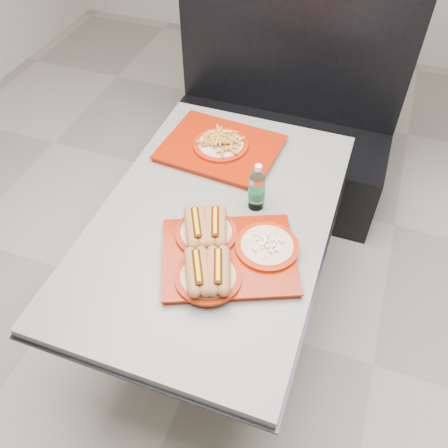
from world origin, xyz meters
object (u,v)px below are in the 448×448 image
(diner_table, at_px, (214,243))
(tray_far, at_px, (221,146))
(water_bottle, at_px, (257,189))
(booth_bench, at_px, (278,131))
(tray_near, at_px, (223,252))

(diner_table, bearing_deg, tray_far, 105.87)
(tray_far, height_order, water_bottle, water_bottle)
(diner_table, relative_size, booth_bench, 1.05)
(booth_bench, distance_m, tray_near, 1.34)
(booth_bench, relative_size, water_bottle, 6.33)
(diner_table, distance_m, water_bottle, 0.31)
(tray_far, bearing_deg, tray_near, -69.37)
(tray_near, xyz_separation_m, tray_far, (-0.22, 0.59, -0.01))
(diner_table, xyz_separation_m, tray_far, (-0.11, 0.40, 0.19))
(booth_bench, xyz_separation_m, tray_near, (0.11, -1.28, 0.39))
(tray_near, bearing_deg, tray_far, 110.63)
(water_bottle, bearing_deg, booth_bench, 98.13)
(booth_bench, xyz_separation_m, tray_far, (-0.11, -0.70, 0.38))
(booth_bench, xyz_separation_m, water_bottle, (0.14, -0.98, 0.44))
(booth_bench, height_order, water_bottle, booth_bench)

